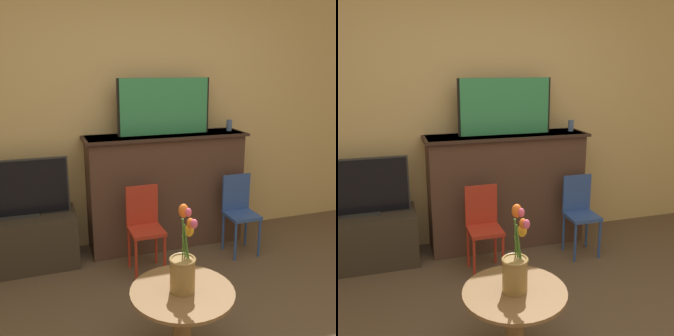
{
  "view_description": "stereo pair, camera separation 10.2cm",
  "coord_description": "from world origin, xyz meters",
  "views": [
    {
      "loc": [
        -0.95,
        -1.5,
        1.7
      ],
      "look_at": [
        -0.02,
        1.23,
        0.95
      ],
      "focal_mm": 42.0,
      "sensor_mm": 36.0,
      "label": 1
    },
    {
      "loc": [
        -0.85,
        -1.54,
        1.7
      ],
      "look_at": [
        -0.02,
        1.23,
        0.95
      ],
      "focal_mm": 42.0,
      "sensor_mm": 36.0,
      "label": 2
    }
  ],
  "objects": [
    {
      "name": "painting",
      "position": [
        0.18,
        1.92,
        1.34
      ],
      "size": [
        0.88,
        0.03,
        0.51
      ],
      "color": "black",
      "rests_on": "fireplace_mantel"
    },
    {
      "name": "wall_back",
      "position": [
        0.0,
        2.13,
        1.35
      ],
      "size": [
        8.0,
        0.06,
        2.7
      ],
      "color": "tan",
      "rests_on": "ground"
    },
    {
      "name": "vase_tulips",
      "position": [
        -0.22,
        0.36,
        0.61
      ],
      "size": [
        0.16,
        0.22,
        0.48
      ],
      "color": "olive",
      "rests_on": "side_table"
    },
    {
      "name": "chair_blue",
      "position": [
        0.78,
        1.53,
        0.42
      ],
      "size": [
        0.28,
        0.28,
        0.73
      ],
      "color": "#2D4C99",
      "rests_on": "ground"
    },
    {
      "name": "chair_red",
      "position": [
        -0.15,
        1.47,
        0.42
      ],
      "size": [
        0.28,
        0.28,
        0.73
      ],
      "color": "#B22D1E",
      "rests_on": "ground"
    },
    {
      "name": "side_table",
      "position": [
        -0.23,
        0.35,
        0.3
      ],
      "size": [
        0.6,
        0.6,
        0.46
      ],
      "color": "brown",
      "rests_on": "ground"
    },
    {
      "name": "tv_stand",
      "position": [
        -1.14,
        1.86,
        0.23
      ],
      "size": [
        0.92,
        0.44,
        0.46
      ],
      "color": "#382D23",
      "rests_on": "ground"
    },
    {
      "name": "tv_monitor",
      "position": [
        -1.14,
        1.86,
        0.7
      ],
      "size": [
        0.84,
        0.12,
        0.5
      ],
      "color": "#2D2D2D",
      "rests_on": "tv_stand"
    },
    {
      "name": "fireplace_mantel",
      "position": [
        0.19,
        1.91,
        0.56
      ],
      "size": [
        1.53,
        0.41,
        1.09
      ],
      "color": "#4C3328",
      "rests_on": "ground"
    },
    {
      "name": "mantel_candle",
      "position": [
        0.85,
        1.91,
        1.14
      ],
      "size": [
        0.05,
        0.05,
        0.11
      ],
      "color": "#4C6699",
      "rests_on": "fireplace_mantel"
    }
  ]
}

